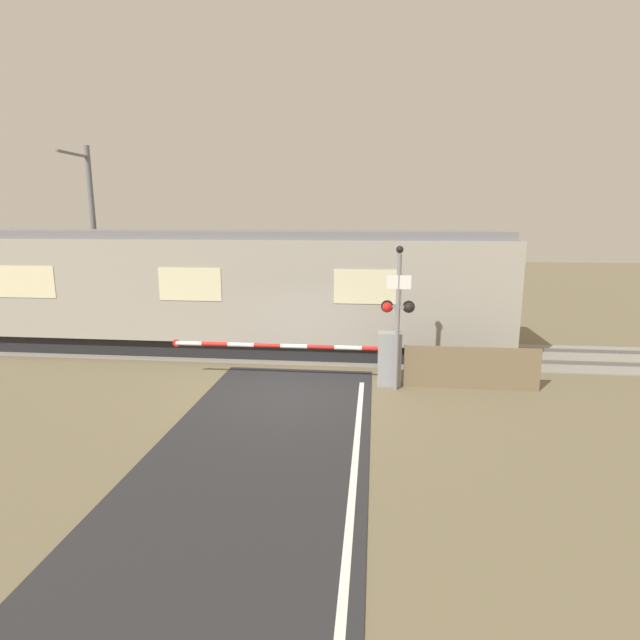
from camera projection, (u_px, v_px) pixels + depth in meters
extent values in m
plane|color=#6B6047|center=(288.00, 394.00, 12.38)|extent=(80.00, 80.00, 0.00)
cube|color=gray|center=(310.00, 351.00, 16.34)|extent=(36.00, 3.20, 0.03)
cube|color=#595451|center=(307.00, 355.00, 15.62)|extent=(36.00, 0.08, 0.10)
cube|color=#595451|center=(313.00, 343.00, 17.03)|extent=(36.00, 0.08, 0.10)
cube|color=black|center=(210.00, 340.00, 16.64)|extent=(17.52, 2.56, 0.60)
cube|color=#9E998E|center=(207.00, 285.00, 16.28)|extent=(19.04, 3.01, 3.06)
cube|color=slate|center=(205.00, 234.00, 15.95)|extent=(18.66, 2.77, 0.24)
cube|color=beige|center=(367.00, 287.00, 14.19)|extent=(1.90, 0.02, 0.98)
cube|color=beige|center=(190.00, 284.00, 14.75)|extent=(1.90, 0.02, 0.98)
cube|color=beige|center=(26.00, 282.00, 15.32)|extent=(1.90, 0.02, 0.98)
cube|color=gray|center=(389.00, 359.00, 12.93)|extent=(0.60, 0.44, 1.40)
cylinder|color=gray|center=(390.00, 349.00, 12.88)|extent=(0.16, 0.16, 0.18)
cylinder|color=red|center=(376.00, 349.00, 12.92)|extent=(0.72, 0.11, 0.11)
cylinder|color=white|center=(348.00, 348.00, 12.99)|extent=(0.72, 0.11, 0.11)
cylinder|color=red|center=(321.00, 347.00, 13.07)|extent=(0.72, 0.11, 0.11)
cylinder|color=white|center=(294.00, 346.00, 13.15)|extent=(0.72, 0.11, 0.11)
cylinder|color=red|center=(267.00, 346.00, 13.23)|extent=(0.72, 0.11, 0.11)
cylinder|color=white|center=(241.00, 345.00, 13.30)|extent=(0.72, 0.11, 0.11)
cylinder|color=red|center=(215.00, 344.00, 13.38)|extent=(0.72, 0.11, 0.11)
cylinder|color=white|center=(189.00, 343.00, 13.46)|extent=(0.72, 0.11, 0.11)
cylinder|color=red|center=(176.00, 343.00, 13.50)|extent=(0.20, 0.02, 0.20)
cylinder|color=gray|center=(397.00, 323.00, 12.37)|extent=(0.11, 0.11, 3.44)
cube|color=gray|center=(398.00, 307.00, 12.28)|extent=(0.65, 0.07, 0.07)
sphere|color=red|center=(387.00, 307.00, 12.26)|extent=(0.24, 0.24, 0.24)
sphere|color=black|center=(409.00, 308.00, 12.21)|extent=(0.24, 0.24, 0.24)
cylinder|color=black|center=(387.00, 306.00, 12.37)|extent=(0.30, 0.06, 0.30)
cylinder|color=black|center=(409.00, 307.00, 12.31)|extent=(0.30, 0.06, 0.30)
cube|color=white|center=(399.00, 282.00, 12.12)|extent=(0.59, 0.02, 0.34)
sphere|color=black|center=(400.00, 249.00, 12.00)|extent=(0.18, 0.18, 0.18)
cylinder|color=slate|center=(95.00, 241.00, 18.77)|extent=(0.20, 0.20, 6.87)
cube|color=slate|center=(73.00, 154.00, 17.29)|extent=(0.10, 1.80, 0.08)
cube|color=#726047|center=(471.00, 368.00, 12.64)|extent=(3.39, 0.06, 1.10)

